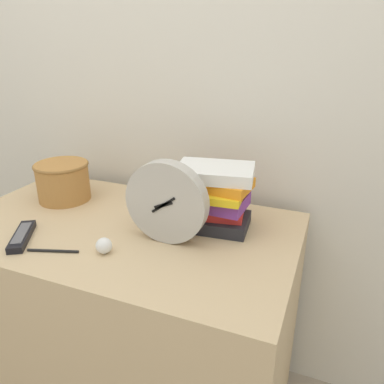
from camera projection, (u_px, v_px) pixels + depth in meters
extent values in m
cube|color=silver|center=(170.00, 78.00, 1.37)|extent=(6.00, 0.04, 2.40)
cube|color=tan|center=(129.00, 322.00, 1.34)|extent=(1.10, 0.64, 0.78)
cylinder|color=#B7B2A8|center=(167.00, 202.00, 1.06)|extent=(0.25, 0.04, 0.25)
cylinder|color=white|center=(165.00, 204.00, 1.05)|extent=(0.22, 0.01, 0.22)
cube|color=black|center=(164.00, 205.00, 1.05)|extent=(0.06, 0.01, 0.03)
cube|color=black|center=(164.00, 205.00, 1.05)|extent=(0.08, 0.01, 0.06)
cylinder|color=black|center=(164.00, 205.00, 1.05)|extent=(0.01, 0.01, 0.01)
cube|color=#232328|center=(216.00, 221.00, 1.18)|extent=(0.22, 0.16, 0.04)
cube|color=red|center=(216.00, 209.00, 1.18)|extent=(0.19, 0.17, 0.03)
cube|color=#7A3899|center=(217.00, 201.00, 1.16)|extent=(0.18, 0.14, 0.04)
cube|color=yellow|center=(215.00, 192.00, 1.15)|extent=(0.19, 0.18, 0.02)
cube|color=orange|center=(213.00, 182.00, 1.14)|extent=(0.24, 0.15, 0.03)
cube|color=white|center=(215.00, 172.00, 1.13)|extent=(0.26, 0.20, 0.04)
cylinder|color=#B27A3D|center=(63.00, 181.00, 1.37)|extent=(0.19, 0.19, 0.14)
torus|color=olive|center=(61.00, 165.00, 1.34)|extent=(0.19, 0.19, 0.01)
cube|color=black|center=(22.00, 236.00, 1.11)|extent=(0.13, 0.17, 0.02)
cube|color=#59595E|center=(21.00, 233.00, 1.11)|extent=(0.09, 0.13, 0.00)
sphere|color=white|center=(104.00, 246.00, 1.04)|extent=(0.05, 0.05, 0.05)
cylinder|color=black|center=(53.00, 251.00, 1.05)|extent=(0.14, 0.05, 0.01)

